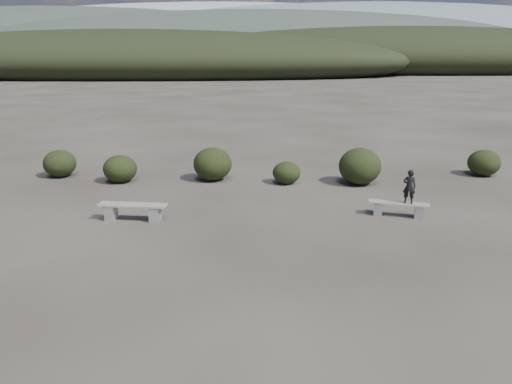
{
  "coord_description": "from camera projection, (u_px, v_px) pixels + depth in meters",
  "views": [
    {
      "loc": [
        -0.08,
        -9.26,
        4.72
      ],
      "look_at": [
        -0.06,
        3.5,
        1.1
      ],
      "focal_mm": 35.0,
      "sensor_mm": 36.0,
      "label": 1
    }
  ],
  "objects": [
    {
      "name": "ground",
      "position": [
        259.0,
        290.0,
        10.2
      ],
      "size": [
        1200.0,
        1200.0,
        0.0
      ],
      "primitive_type": "plane",
      "color": "#302B25",
      "rests_on": "ground"
    },
    {
      "name": "bench_left",
      "position": [
        133.0,
        210.0,
        14.32
      ],
      "size": [
        2.01,
        0.64,
        0.49
      ],
      "rotation": [
        0.0,
        0.0,
        -0.12
      ],
      "color": "slate",
      "rests_on": "ground"
    },
    {
      "name": "bench_right",
      "position": [
        398.0,
        208.0,
        14.67
      ],
      "size": [
        1.76,
        0.82,
        0.43
      ],
      "rotation": [
        0.0,
        0.0,
        -0.28
      ],
      "color": "slate",
      "rests_on": "ground"
    },
    {
      "name": "seated_person",
      "position": [
        409.0,
        187.0,
        14.42
      ],
      "size": [
        0.42,
        0.34,
        1.0
      ],
      "primitive_type": "imported",
      "rotation": [
        0.0,
        0.0,
        2.83
      ],
      "color": "black",
      "rests_on": "bench_right"
    },
    {
      "name": "shrub_a",
      "position": [
        120.0,
        169.0,
        18.48
      ],
      "size": [
        1.24,
        1.24,
        1.02
      ],
      "primitive_type": "ellipsoid",
      "color": "black",
      "rests_on": "ground"
    },
    {
      "name": "shrub_b",
      "position": [
        213.0,
        164.0,
        18.73
      ],
      "size": [
        1.45,
        1.45,
        1.24
      ],
      "primitive_type": "ellipsoid",
      "color": "black",
      "rests_on": "ground"
    },
    {
      "name": "shrub_c",
      "position": [
        287.0,
        173.0,
        18.29
      ],
      "size": [
        1.03,
        1.03,
        0.82
      ],
      "primitive_type": "ellipsoid",
      "color": "black",
      "rests_on": "ground"
    },
    {
      "name": "shrub_d",
      "position": [
        360.0,
        166.0,
        18.16
      ],
      "size": [
        1.53,
        1.53,
        1.34
      ],
      "primitive_type": "ellipsoid",
      "color": "black",
      "rests_on": "ground"
    },
    {
      "name": "shrub_e",
      "position": [
        484.0,
        163.0,
        19.44
      ],
      "size": [
        1.23,
        1.23,
        1.02
      ],
      "primitive_type": "ellipsoid",
      "color": "black",
      "rests_on": "ground"
    },
    {
      "name": "shrub_f",
      "position": [
        60.0,
        163.0,
        19.29
      ],
      "size": [
        1.23,
        1.23,
        1.04
      ],
      "primitive_type": "ellipsoid",
      "color": "black",
      "rests_on": "ground"
    },
    {
      "name": "mountain_ridges",
      "position": [
        244.0,
        41.0,
        333.4
      ],
      "size": [
        500.0,
        400.0,
        56.0
      ],
      "color": "black",
      "rests_on": "ground"
    }
  ]
}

